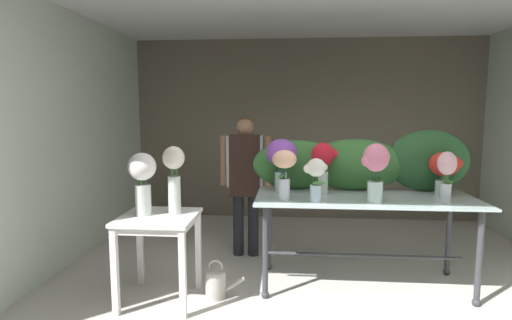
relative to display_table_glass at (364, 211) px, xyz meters
name	(u,v)px	position (x,y,z in m)	size (l,w,h in m)	color
ground_plane	(311,263)	(-0.45, 0.53, -0.72)	(8.53, 8.53, 0.00)	beige
wall_back	(306,130)	(-0.45, 2.47, 0.62)	(5.25, 0.12, 2.69)	#706656
wall_left	(71,137)	(-3.07, 0.53, 0.62)	(0.12, 4.00, 2.69)	silver
display_table_glass	(364,211)	(0.00, 0.00, 0.00)	(1.98, 0.85, 0.86)	silver
side_table_white	(159,228)	(-1.79, -0.44, -0.08)	(0.63, 0.63, 0.75)	white
florist	(246,172)	(-1.17, 0.72, 0.23)	(0.57, 0.24, 1.56)	#232328
foliage_backdrop	(364,163)	(0.04, 0.30, 0.40)	(2.09, 0.29, 0.60)	#387033
vase_scarlet_roses	(444,169)	(0.72, 0.09, 0.39)	(0.30, 0.27, 0.40)	silver
vase_ivory_anemones	(316,176)	(-0.46, -0.26, 0.36)	(0.21, 0.16, 0.38)	silver
vase_rosy_hydrangea	(376,166)	(0.04, -0.24, 0.45)	(0.24, 0.21, 0.51)	silver
vase_peach_freesia	(284,168)	(-0.73, -0.22, 0.42)	(0.21, 0.21, 0.44)	silver
vase_violet_dahlias	(281,158)	(-0.77, 0.12, 0.47)	(0.29, 0.29, 0.51)	silver
vase_blush_tulips	(446,172)	(0.64, -0.18, 0.39)	(0.16, 0.16, 0.44)	silver
vase_crimson_peonies	(323,161)	(-0.38, 0.07, 0.44)	(0.25, 0.21, 0.49)	silver
vase_white_roses_tall	(143,178)	(-1.91, -0.44, 0.35)	(0.23, 0.23, 0.53)	silver
vase_cream_lisianthus_tall	(174,175)	(-1.66, -0.38, 0.37)	(0.18, 0.18, 0.58)	silver
watering_can	(216,284)	(-1.32, -0.36, -0.59)	(0.35, 0.18, 0.34)	#B7B2A8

